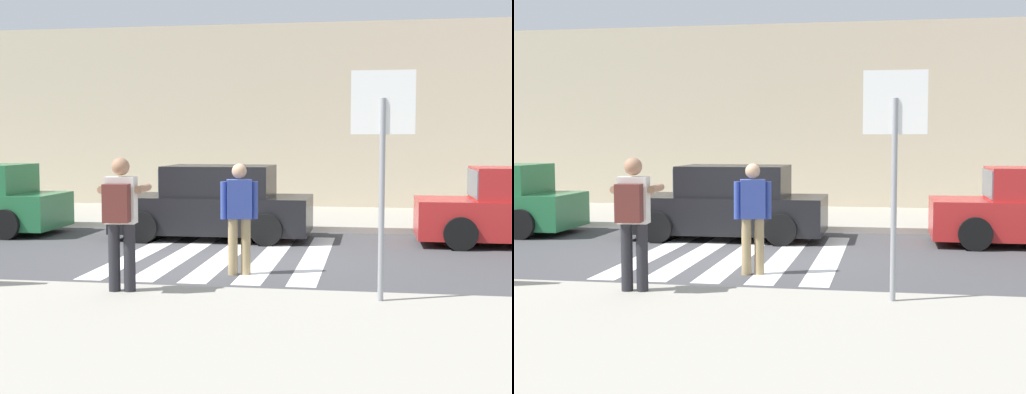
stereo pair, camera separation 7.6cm
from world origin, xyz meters
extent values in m
plane|color=#424244|center=(0.00, 0.00, 0.00)|extent=(120.00, 120.00, 0.00)
cube|color=#9E998C|center=(0.00, -6.20, 0.07)|extent=(60.00, 6.00, 0.14)
cube|color=#9E998C|center=(0.00, 6.00, 0.07)|extent=(60.00, 4.80, 0.14)
cube|color=beige|center=(0.00, 10.40, 2.73)|extent=(56.00, 4.00, 5.45)
cube|color=silver|center=(-1.60, 0.20, 0.00)|extent=(0.44, 5.20, 0.01)
cube|color=silver|center=(-0.80, 0.20, 0.00)|extent=(0.44, 5.20, 0.01)
cube|color=silver|center=(0.00, 0.20, 0.00)|extent=(0.44, 5.20, 0.01)
cube|color=silver|center=(0.80, 0.20, 0.00)|extent=(0.44, 5.20, 0.01)
cube|color=silver|center=(1.60, 0.20, 0.00)|extent=(0.44, 5.20, 0.01)
cylinder|color=gray|center=(2.70, -3.68, 1.36)|extent=(0.07, 0.07, 2.45)
cube|color=white|center=(2.70, -3.66, 2.54)|extent=(0.76, 0.03, 0.76)
cube|color=red|center=(2.70, -3.65, 2.54)|extent=(0.66, 0.02, 0.66)
cylinder|color=#232328|center=(-0.69, -3.67, 0.58)|extent=(0.15, 0.15, 0.88)
cylinder|color=#232328|center=(-0.49, -3.65, 0.58)|extent=(0.15, 0.15, 0.88)
cube|color=silver|center=(-0.59, -3.66, 1.32)|extent=(0.40, 0.28, 0.60)
sphere|color=#A37556|center=(-0.59, -3.66, 1.75)|extent=(0.23, 0.23, 0.23)
cylinder|color=#A37556|center=(-0.85, -3.46, 1.46)|extent=(0.16, 0.59, 0.10)
cylinder|color=#A37556|center=(-0.37, -3.42, 1.46)|extent=(0.16, 0.59, 0.10)
cube|color=black|center=(-0.63, -3.26, 1.49)|extent=(0.15, 0.11, 0.10)
cube|color=#5B2823|center=(-0.56, -3.89, 1.30)|extent=(0.34, 0.23, 0.48)
cylinder|color=tan|center=(0.47, -1.62, 0.44)|extent=(0.15, 0.15, 0.88)
cylinder|color=tan|center=(0.66, -1.57, 0.44)|extent=(0.15, 0.15, 0.88)
cube|color=#33479E|center=(0.57, -1.59, 1.18)|extent=(0.43, 0.33, 0.60)
sphere|color=tan|center=(0.57, -1.59, 1.61)|extent=(0.23, 0.23, 0.23)
cylinder|color=#33479E|center=(0.33, -1.65, 1.16)|extent=(0.10, 0.10, 0.58)
cylinder|color=#33479E|center=(0.80, -1.54, 1.16)|extent=(0.10, 0.10, 0.58)
cube|color=slate|center=(-5.14, 2.30, 1.23)|extent=(0.10, 1.50, 0.51)
cylinder|color=black|center=(-4.99, 1.45, 0.32)|extent=(0.64, 0.22, 0.64)
cylinder|color=black|center=(-4.99, 3.15, 0.32)|extent=(0.64, 0.22, 0.64)
cube|color=black|center=(-0.73, 2.30, 0.53)|extent=(4.10, 1.70, 0.76)
cube|color=black|center=(-0.58, 2.30, 1.23)|extent=(2.20, 1.56, 0.64)
cube|color=slate|center=(-1.65, 2.30, 1.23)|extent=(0.10, 1.50, 0.54)
cube|color=slate|center=(0.39, 2.30, 1.23)|extent=(0.10, 1.50, 0.51)
cylinder|color=black|center=(-2.00, 1.45, 0.32)|extent=(0.64, 0.22, 0.64)
cylinder|color=black|center=(-2.00, 3.15, 0.32)|extent=(0.64, 0.22, 0.64)
cylinder|color=black|center=(0.54, 1.45, 0.32)|extent=(0.64, 0.22, 0.64)
cylinder|color=black|center=(0.54, 3.15, 0.32)|extent=(0.64, 0.22, 0.64)
cube|color=slate|center=(4.60, 2.30, 1.23)|extent=(0.10, 1.50, 0.54)
cylinder|color=black|center=(4.24, 1.45, 0.32)|extent=(0.64, 0.22, 0.64)
cylinder|color=black|center=(4.24, 3.15, 0.32)|extent=(0.64, 0.22, 0.64)
camera|label=1|loc=(2.58, -12.33, 2.09)|focal=50.00mm
camera|label=2|loc=(2.65, -12.32, 2.09)|focal=50.00mm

